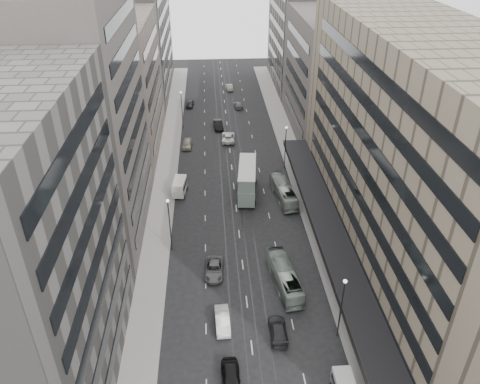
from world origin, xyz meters
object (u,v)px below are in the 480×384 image
object	(u,v)px
bus_far	(283,191)
panel_van	(180,186)
sedan_2	(214,269)
sedan_0	(231,378)
sedan_1	(223,320)
bus_near	(284,277)
double_decker	(247,180)

from	to	relation	value
bus_far	panel_van	xyz separation A→B (m)	(-17.11, 2.67, 0.07)
bus_far	sedan_2	world-z (taller)	bus_far
sedan_0	sedan_1	world-z (taller)	sedan_0
bus_far	sedan_1	size ratio (longest dim) A/B	2.19
sedan_2	panel_van	bearing A→B (deg)	108.32
bus_near	double_decker	size ratio (longest dim) A/B	0.99
sedan_0	sedan_2	distance (m)	16.93
bus_far	double_decker	xyz separation A→B (m)	(-5.87, 1.68, 1.49)
bus_near	bus_far	world-z (taller)	bus_far
double_decker	sedan_0	distance (m)	36.74
bus_near	sedan_1	xyz separation A→B (m)	(-8.04, -6.19, -0.63)
double_decker	sedan_1	size ratio (longest dim) A/B	2.18
panel_van	sedan_2	distance (m)	21.21
bus_near	sedan_2	size ratio (longest dim) A/B	1.94
sedan_0	sedan_2	bearing A→B (deg)	92.71
bus_far	panel_van	size ratio (longest dim) A/B	2.27
panel_van	sedan_0	bearing A→B (deg)	-73.22
bus_far	sedan_2	distance (m)	21.38
bus_near	sedan_1	bearing A→B (deg)	30.03
bus_far	panel_van	bearing A→B (deg)	-15.42
sedan_2	bus_near	bearing A→B (deg)	-14.25
double_decker	sedan_0	xyz separation A→B (m)	(-4.54, -36.40, -2.08)
double_decker	sedan_1	bearing A→B (deg)	-94.09
sedan_1	sedan_2	distance (m)	9.08
bus_far	sedan_0	size ratio (longest dim) A/B	2.11
double_decker	panel_van	world-z (taller)	double_decker
sedan_0	panel_van	bearing A→B (deg)	98.29
bus_near	sedan_0	size ratio (longest dim) A/B	2.09
bus_near	sedan_2	world-z (taller)	bus_near
panel_van	sedan_2	bearing A→B (deg)	-68.77
bus_far	double_decker	bearing A→B (deg)	-22.57
bus_far	double_decker	size ratio (longest dim) A/B	1.00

